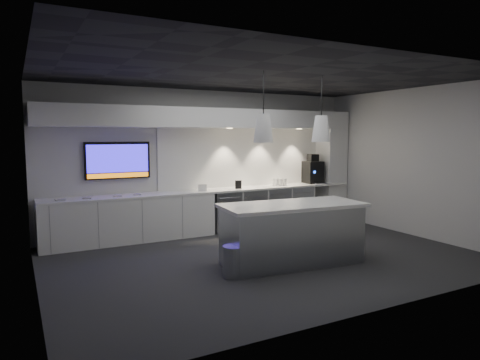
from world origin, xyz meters
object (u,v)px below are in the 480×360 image
wall_tv (118,160)px  coffee_machine (313,171)px  island (292,233)px  bin (234,261)px

wall_tv → coffee_machine: 4.57m
wall_tv → coffee_machine: size_ratio=1.79×
island → bin: 1.17m
island → bin: size_ratio=5.19×
island → coffee_machine: bearing=52.8°
wall_tv → bin: 3.49m
wall_tv → bin: size_ratio=2.74×
island → coffee_machine: coffee_machine is taller
island → coffee_machine: (2.46, 2.68, 0.70)m
wall_tv → bin: wall_tv is taller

